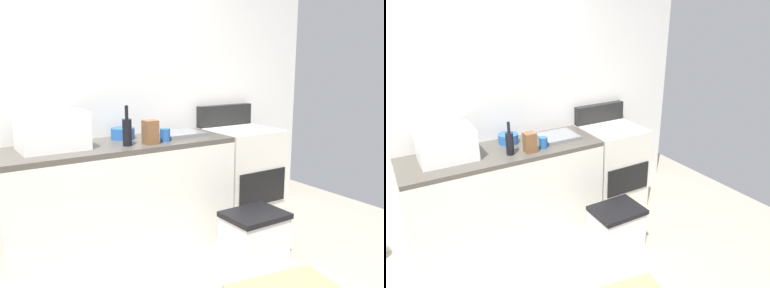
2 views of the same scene
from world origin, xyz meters
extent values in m
cube|color=silver|center=(0.00, 1.55, 1.30)|extent=(5.00, 0.10, 2.60)
cube|color=silver|center=(0.30, 1.20, 0.43)|extent=(1.80, 0.60, 0.86)
cube|color=#4C473F|center=(0.30, 1.20, 0.88)|extent=(1.80, 0.60, 0.04)
cube|color=silver|center=(1.52, 1.20, 0.45)|extent=(0.60, 0.60, 0.90)
cube|color=black|center=(1.52, 0.90, 0.42)|extent=(0.52, 0.02, 0.30)
cube|color=black|center=(1.52, 1.46, 1.00)|extent=(0.60, 0.08, 0.20)
cube|color=white|center=(-0.18, 1.24, 1.04)|extent=(0.46, 0.34, 0.27)
cube|color=slate|center=(0.88, 1.23, 0.92)|extent=(0.36, 0.32, 0.03)
cylinder|color=black|center=(0.32, 1.07, 1.00)|extent=(0.07, 0.07, 0.20)
cylinder|color=black|center=(0.32, 1.07, 1.15)|extent=(0.03, 0.03, 0.10)
cylinder|color=#2659A5|center=(0.64, 1.07, 0.95)|extent=(0.08, 0.08, 0.10)
cube|color=brown|center=(0.49, 1.04, 0.99)|extent=(0.10, 0.10, 0.18)
cylinder|color=#2659A5|center=(0.40, 1.34, 0.95)|extent=(0.19, 0.19, 0.09)
cube|color=silver|center=(1.12, 0.54, 0.17)|extent=(0.44, 0.34, 0.34)
cube|color=black|center=(1.12, 0.54, 0.36)|extent=(0.46, 0.36, 0.04)
camera|label=1|loc=(-0.95, -1.75, 1.52)|focal=39.38mm
camera|label=2|loc=(-0.67, -1.77, 2.14)|focal=33.93mm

